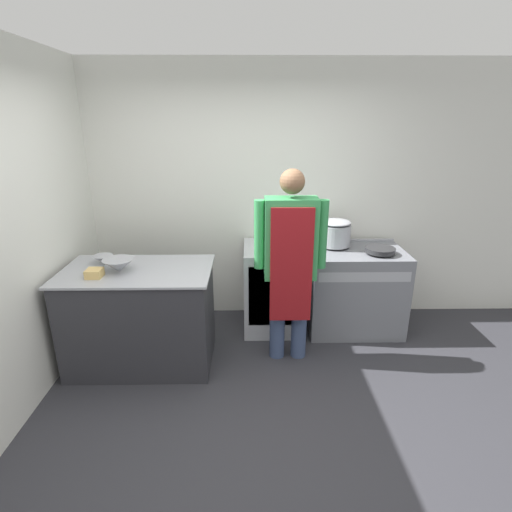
# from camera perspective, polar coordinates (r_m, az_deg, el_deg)

# --- Properties ---
(ground_plane) EXTENTS (14.00, 14.00, 0.00)m
(ground_plane) POSITION_cam_1_polar(r_m,az_deg,el_deg) (3.19, -1.30, -22.87)
(ground_plane) COLOR #2D2D33
(wall_back) EXTENTS (8.00, 0.05, 2.70)m
(wall_back) POSITION_cam_1_polar(r_m,az_deg,el_deg) (4.31, -1.29, 8.63)
(wall_back) COLOR silver
(wall_back) RESTS_ON ground_plane
(wall_left) EXTENTS (0.05, 8.00, 2.70)m
(wall_left) POSITION_cam_1_polar(r_m,az_deg,el_deg) (3.86, -27.14, 5.27)
(wall_left) COLOR silver
(wall_left) RESTS_ON ground_plane
(prep_counter) EXTENTS (1.29, 0.78, 0.90)m
(prep_counter) POSITION_cam_1_polar(r_m,az_deg,el_deg) (3.76, -16.07, -8.27)
(prep_counter) COLOR #2D2D33
(prep_counter) RESTS_ON ground_plane
(stove) EXTENTS (0.96, 0.68, 0.89)m
(stove) POSITION_cam_1_polar(r_m,az_deg,el_deg) (4.32, 13.80, -4.64)
(stove) COLOR slate
(stove) RESTS_ON ground_plane
(fridge_unit) EXTENTS (0.59, 0.66, 0.89)m
(fridge_unit) POSITION_cam_1_polar(r_m,az_deg,el_deg) (4.21, 2.37, -4.51)
(fridge_unit) COLOR silver
(fridge_unit) RESTS_ON ground_plane
(person_cook) EXTENTS (0.63, 0.24, 1.75)m
(person_cook) POSITION_cam_1_polar(r_m,az_deg,el_deg) (3.47, 4.91, -0.10)
(person_cook) COLOR #38476B
(person_cook) RESTS_ON ground_plane
(mixing_bowl) EXTENTS (0.26, 0.26, 0.11)m
(mixing_bowl) POSITION_cam_1_polar(r_m,az_deg,el_deg) (3.56, -19.02, -1.29)
(mixing_bowl) COLOR #9EA0A8
(mixing_bowl) RESTS_ON prep_counter
(small_bowl) EXTENTS (0.17, 0.17, 0.08)m
(small_bowl) POSITION_cam_1_polar(r_m,az_deg,el_deg) (3.81, -20.98, -0.48)
(small_bowl) COLOR #9EA0A8
(small_bowl) RESTS_ON prep_counter
(plastic_tub) EXTENTS (0.13, 0.13, 0.07)m
(plastic_tub) POSITION_cam_1_polar(r_m,az_deg,el_deg) (3.52, -22.09, -2.29)
(plastic_tub) COLOR #D8B266
(plastic_tub) RESTS_ON prep_counter
(stock_pot) EXTENTS (0.32, 0.32, 0.27)m
(stock_pot) POSITION_cam_1_polar(r_m,az_deg,el_deg) (4.18, 11.18, 3.35)
(stock_pot) COLOR #9EA0A8
(stock_pot) RESTS_ON stove
(saute_pan) EXTENTS (0.29, 0.29, 0.05)m
(saute_pan) POSITION_cam_1_polar(r_m,az_deg,el_deg) (4.10, 17.31, 0.85)
(saute_pan) COLOR #262628
(saute_pan) RESTS_ON stove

